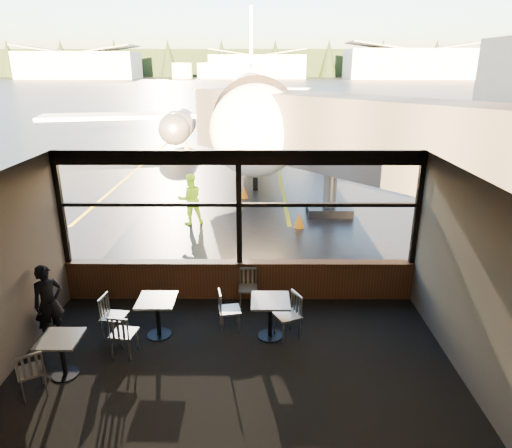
{
  "coord_description": "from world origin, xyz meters",
  "views": [
    {
      "loc": [
        0.42,
        -9.62,
        5.21
      ],
      "look_at": [
        0.37,
        1.0,
        1.5
      ],
      "focal_mm": 32.0,
      "sensor_mm": 36.0,
      "label": 1
    }
  ],
  "objects_px": {
    "chair_mid_s": "(124,334)",
    "chair_mid_w": "(115,317)",
    "cafe_table_near": "(270,318)",
    "airliner": "(253,66)",
    "chair_left_s": "(31,371)",
    "ground_crew": "(190,199)",
    "chair_near_e": "(287,316)",
    "cone_extra": "(299,220)",
    "passenger": "(49,303)",
    "chair_near_w": "(230,310)",
    "cone_nose": "(244,192)",
    "cafe_table_mid": "(158,318)",
    "jet_bridge": "(354,149)",
    "chair_near_n": "(248,289)",
    "cafe_table_left": "(63,357)",
    "cone_wing": "(187,145)"
  },
  "relations": [
    {
      "from": "chair_left_s",
      "to": "cone_extra",
      "type": "height_order",
      "value": "chair_left_s"
    },
    {
      "from": "jet_bridge",
      "to": "cafe_table_near",
      "type": "height_order",
      "value": "jet_bridge"
    },
    {
      "from": "cafe_table_left",
      "to": "chair_near_e",
      "type": "xyz_separation_m",
      "value": [
        4.01,
        1.23,
        0.09
      ]
    },
    {
      "from": "cafe_table_mid",
      "to": "ground_crew",
      "type": "xyz_separation_m",
      "value": [
        -0.31,
        6.96,
        0.47
      ]
    },
    {
      "from": "airliner",
      "to": "cafe_table_mid",
      "type": "xyz_separation_m",
      "value": [
        -1.65,
        -22.81,
        -4.75
      ]
    },
    {
      "from": "chair_near_e",
      "to": "cone_nose",
      "type": "bearing_deg",
      "value": -19.58
    },
    {
      "from": "chair_left_s",
      "to": "ground_crew",
      "type": "xyz_separation_m",
      "value": [
        1.42,
        8.72,
        0.43
      ]
    },
    {
      "from": "chair_near_w",
      "to": "cone_wing",
      "type": "relative_size",
      "value": 1.79
    },
    {
      "from": "chair_near_w",
      "to": "chair_mid_w",
      "type": "xyz_separation_m",
      "value": [
        -2.28,
        -0.29,
        0.01
      ]
    },
    {
      "from": "jet_bridge",
      "to": "passenger",
      "type": "bearing_deg",
      "value": -135.42
    },
    {
      "from": "chair_mid_s",
      "to": "cone_extra",
      "type": "distance_m",
      "value": 8.19
    },
    {
      "from": "cafe_table_mid",
      "to": "chair_near_w",
      "type": "bearing_deg",
      "value": 8.89
    },
    {
      "from": "cone_nose",
      "to": "cone_extra",
      "type": "bearing_deg",
      "value": -61.51
    },
    {
      "from": "cafe_table_near",
      "to": "chair_near_e",
      "type": "distance_m",
      "value": 0.34
    },
    {
      "from": "jet_bridge",
      "to": "chair_mid_s",
      "type": "height_order",
      "value": "jet_bridge"
    },
    {
      "from": "chair_near_e",
      "to": "cafe_table_near",
      "type": "bearing_deg",
      "value": 62.53
    },
    {
      "from": "cafe_table_mid",
      "to": "chair_near_e",
      "type": "relative_size",
      "value": 0.86
    },
    {
      "from": "cafe_table_left",
      "to": "cone_extra",
      "type": "relative_size",
      "value": 1.49
    },
    {
      "from": "chair_mid_w",
      "to": "passenger",
      "type": "relative_size",
      "value": 0.58
    },
    {
      "from": "chair_left_s",
      "to": "cafe_table_mid",
      "type": "bearing_deg",
      "value": 12.38
    },
    {
      "from": "chair_near_w",
      "to": "cafe_table_mid",
      "type": "bearing_deg",
      "value": -91.9
    },
    {
      "from": "cafe_table_near",
      "to": "cone_nose",
      "type": "relative_size",
      "value": 1.74
    },
    {
      "from": "chair_near_n",
      "to": "cone_extra",
      "type": "distance_m",
      "value": 5.59
    },
    {
      "from": "jet_bridge",
      "to": "chair_near_n",
      "type": "height_order",
      "value": "jet_bridge"
    },
    {
      "from": "chair_near_w",
      "to": "chair_mid_s",
      "type": "height_order",
      "value": "chair_mid_s"
    },
    {
      "from": "cafe_table_near",
      "to": "cafe_table_mid",
      "type": "bearing_deg",
      "value": 179.16
    },
    {
      "from": "chair_left_s",
      "to": "passenger",
      "type": "height_order",
      "value": "passenger"
    },
    {
      "from": "chair_mid_s",
      "to": "passenger",
      "type": "distance_m",
      "value": 1.74
    },
    {
      "from": "cafe_table_near",
      "to": "airliner",
      "type": "bearing_deg",
      "value": 91.53
    },
    {
      "from": "cafe_table_mid",
      "to": "chair_mid_w",
      "type": "distance_m",
      "value": 0.86
    },
    {
      "from": "jet_bridge",
      "to": "chair_left_s",
      "type": "distance_m",
      "value": 11.44
    },
    {
      "from": "chair_near_w",
      "to": "chair_left_s",
      "type": "xyz_separation_m",
      "value": [
        -3.16,
        -1.98,
        -0.0
      ]
    },
    {
      "from": "cone_nose",
      "to": "cone_wing",
      "type": "relative_size",
      "value": 0.96
    },
    {
      "from": "cafe_table_left",
      "to": "ground_crew",
      "type": "distance_m",
      "value": 8.32
    },
    {
      "from": "airliner",
      "to": "chair_mid_s",
      "type": "height_order",
      "value": "airliner"
    },
    {
      "from": "cafe_table_left",
      "to": "passenger",
      "type": "bearing_deg",
      "value": 120.81
    },
    {
      "from": "chair_mid_s",
      "to": "chair_mid_w",
      "type": "distance_m",
      "value": 0.68
    },
    {
      "from": "jet_bridge",
      "to": "cone_extra",
      "type": "xyz_separation_m",
      "value": [
        -1.79,
        -0.55,
        -2.31
      ]
    },
    {
      "from": "cafe_table_near",
      "to": "chair_left_s",
      "type": "relative_size",
      "value": 0.94
    },
    {
      "from": "chair_near_e",
      "to": "cone_extra",
      "type": "xyz_separation_m",
      "value": [
        0.81,
        6.59,
        -0.22
      ]
    },
    {
      "from": "airliner",
      "to": "cafe_table_near",
      "type": "bearing_deg",
      "value": -89.68
    },
    {
      "from": "cone_nose",
      "to": "chair_near_e",
      "type": "bearing_deg",
      "value": -83.51
    },
    {
      "from": "chair_left_s",
      "to": "cone_extra",
      "type": "bearing_deg",
      "value": 25.24
    },
    {
      "from": "jet_bridge",
      "to": "chair_near_w",
      "type": "bearing_deg",
      "value": -118.66
    },
    {
      "from": "chair_near_n",
      "to": "cone_extra",
      "type": "bearing_deg",
      "value": -107.45
    },
    {
      "from": "cone_extra",
      "to": "airliner",
      "type": "bearing_deg",
      "value": 96.15
    },
    {
      "from": "cafe_table_near",
      "to": "chair_left_s",
      "type": "height_order",
      "value": "chair_left_s"
    },
    {
      "from": "passenger",
      "to": "chair_near_w",
      "type": "bearing_deg",
      "value": -37.44
    },
    {
      "from": "airliner",
      "to": "cafe_table_near",
      "type": "xyz_separation_m",
      "value": [
        0.61,
        -22.85,
        -4.74
      ]
    },
    {
      "from": "cone_nose",
      "to": "cafe_table_left",
      "type": "bearing_deg",
      "value": -103.96
    }
  ]
}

